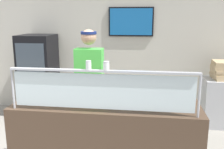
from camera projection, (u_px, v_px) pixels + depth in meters
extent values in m
cube|color=beige|center=(124.00, 46.00, 5.12)|extent=(6.53, 0.08, 2.70)
cube|color=black|center=(131.00, 22.00, 4.93)|extent=(0.86, 0.04, 0.55)
cube|color=#1966B2|center=(131.00, 22.00, 4.91)|extent=(0.81, 0.01, 0.50)
cube|color=#4C3828|center=(106.00, 142.00, 3.06)|extent=(2.13, 0.67, 0.95)
cylinder|color=#B2B5BC|center=(13.00, 88.00, 2.76)|extent=(0.02, 0.02, 0.45)
cylinder|color=#B2B5BC|center=(199.00, 95.00, 2.51)|extent=(0.02, 0.02, 0.45)
cube|color=silver|center=(102.00, 92.00, 2.63)|extent=(1.87, 0.01, 0.37)
cube|color=#B2B5BC|center=(102.00, 71.00, 2.58)|extent=(1.93, 0.06, 0.02)
cylinder|color=#9EA0A8|center=(83.00, 101.00, 3.04)|extent=(0.41, 0.41, 0.01)
cylinder|color=tan|center=(83.00, 99.00, 3.04)|extent=(0.39, 0.39, 0.02)
cylinder|color=#D65B2D|center=(83.00, 98.00, 3.04)|extent=(0.33, 0.33, 0.01)
cube|color=#ADAFB7|center=(85.00, 99.00, 3.01)|extent=(0.15, 0.29, 0.01)
cylinder|color=white|center=(89.00, 66.00, 2.59)|extent=(0.06, 0.06, 0.08)
cylinder|color=white|center=(89.00, 67.00, 2.59)|extent=(0.05, 0.05, 0.05)
cylinder|color=silver|center=(88.00, 61.00, 2.58)|extent=(0.05, 0.05, 0.02)
cylinder|color=white|center=(106.00, 67.00, 2.57)|extent=(0.06, 0.06, 0.07)
cylinder|color=red|center=(106.00, 68.00, 2.57)|extent=(0.05, 0.05, 0.05)
cylinder|color=silver|center=(106.00, 62.00, 2.56)|extent=(0.06, 0.06, 0.02)
cylinder|color=#23232D|center=(83.00, 118.00, 3.75)|extent=(0.13, 0.13, 0.95)
cylinder|color=#23232D|center=(98.00, 119.00, 3.72)|extent=(0.13, 0.13, 0.95)
cube|color=#4CD14C|center=(89.00, 68.00, 3.57)|extent=(0.38, 0.21, 0.55)
sphere|color=tan|center=(89.00, 37.00, 3.47)|extent=(0.21, 0.21, 0.21)
cylinder|color=navy|center=(89.00, 33.00, 3.46)|extent=(0.21, 0.21, 0.04)
cylinder|color=tan|center=(99.00, 79.00, 3.35)|extent=(0.08, 0.34, 0.08)
cube|color=black|center=(39.00, 76.00, 5.02)|extent=(0.63, 0.64, 1.59)
cube|color=#38424C|center=(31.00, 78.00, 4.70)|extent=(0.53, 0.02, 1.27)
cylinder|color=green|center=(26.00, 74.00, 4.82)|extent=(0.06, 0.06, 0.20)
cylinder|color=blue|center=(34.00, 74.00, 4.80)|extent=(0.06, 0.06, 0.20)
cylinder|color=green|center=(42.00, 74.00, 4.78)|extent=(0.06, 0.06, 0.20)
cube|color=#B7BABF|center=(222.00, 102.00, 4.61)|extent=(0.70, 0.55, 0.85)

